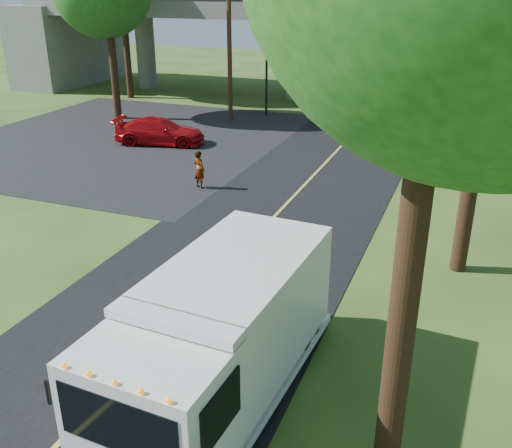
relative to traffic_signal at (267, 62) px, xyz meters
The scene contains 10 objects.
ground 26.87m from the traffic_signal, 77.01° to the right, with size 120.00×120.00×0.00m, color #2F4A1A.
road 17.38m from the traffic_signal, 69.44° to the right, with size 7.00×90.00×0.02m, color black.
parking_lot 9.96m from the traffic_signal, 122.01° to the right, with size 16.00×18.00×0.01m, color black.
lane_line 17.38m from the traffic_signal, 69.44° to the right, with size 0.12×90.00×0.01m, color gold.
overpass 8.59m from the traffic_signal, 45.00° to the left, with size 54.00×10.00×7.30m.
traffic_signal is the anchor object (origin of this frame).
utility_pole 2.86m from the traffic_signal, 126.87° to the right, with size 1.60×0.26×9.00m.
step_van 25.86m from the traffic_signal, 71.46° to the right, with size 2.77×6.64×2.73m.
red_sedan 8.99m from the traffic_signal, 108.06° to the right, with size 1.83×4.51×1.31m, color #A70A0E.
pedestrian 13.86m from the traffic_signal, 80.72° to the right, with size 0.55×0.36×1.52m, color gray.
Camera 1 is at (6.12, -6.65, 7.61)m, focal length 40.00 mm.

